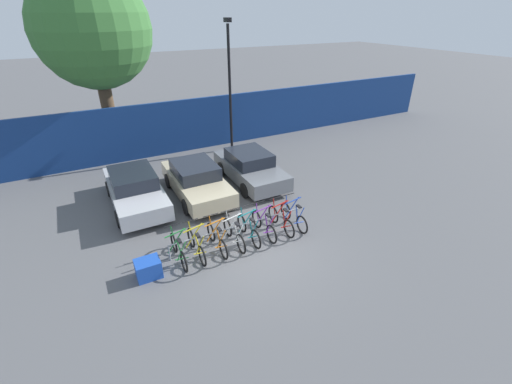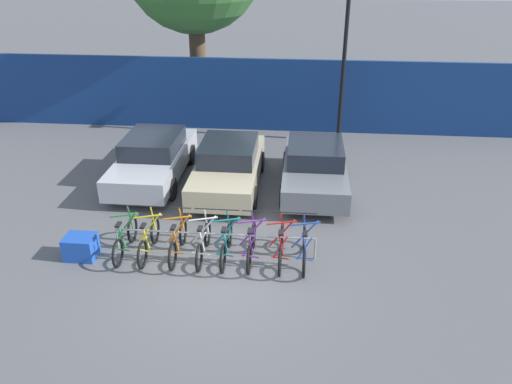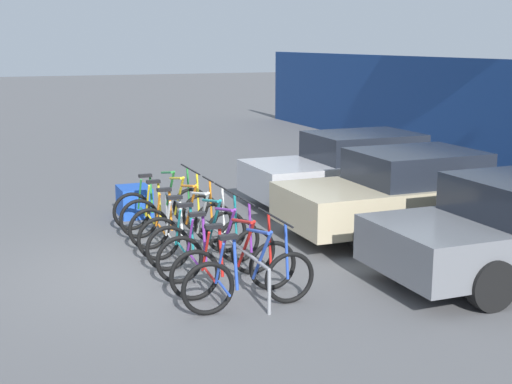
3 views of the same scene
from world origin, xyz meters
name	(u,v)px [view 3 (image 3 of 3)]	position (x,y,z in m)	size (l,w,h in m)	color
ground_plane	(169,271)	(0.00, 0.00, 0.00)	(120.00, 120.00, 0.00)	#59595B
bike_rack	(207,227)	(-0.31, 0.68, 0.50)	(4.72, 0.04, 0.57)	gray
bicycle_green	(162,206)	(-2.40, 0.53, 0.38)	(0.68, 1.71, 1.05)	black
bicycle_yellow	(170,213)	(-1.83, 0.53, 0.38)	(0.68, 1.71, 1.05)	black
bicycle_orange	(182,223)	(-1.14, 0.53, 0.38)	(0.68, 1.71, 1.05)	black
bicycle_white	(193,232)	(-0.54, 0.53, 0.38)	(0.68, 1.71, 1.05)	black
bicycle_teal	(204,241)	(-0.01, 0.53, 0.38)	(0.68, 1.71, 1.05)	black
bicycle_purple	(217,252)	(0.57, 0.53, 0.38)	(0.68, 1.71, 1.05)	black
bicycle_red	(235,267)	(1.25, 0.53, 0.38)	(0.68, 1.71, 1.05)	black
bicycle_blue	(250,279)	(1.78, 0.53, 0.38)	(0.68, 1.71, 1.05)	black
car_silver	(359,168)	(-2.86, 4.68, 0.69)	(1.91, 4.47, 1.40)	#B7B7BC
car_beige	(411,193)	(-0.49, 4.31, 0.69)	(1.91, 4.33, 1.40)	#C1B28E
cargo_crate	(135,201)	(-3.38, 0.26, 0.28)	(0.70, 0.56, 0.55)	blue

